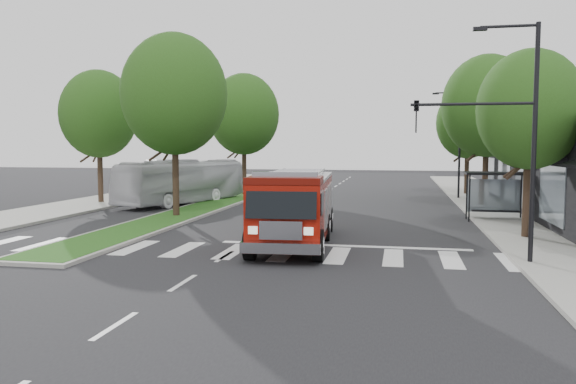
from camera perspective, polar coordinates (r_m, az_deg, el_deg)
name	(u,v)px	position (r m, az deg, el deg)	size (l,w,h in m)	color
ground	(253,239)	(24.35, -3.58, -4.76)	(140.00, 140.00, 0.00)	black
sidewalk_right	(513,216)	(34.04, 21.91, -2.26)	(5.00, 80.00, 0.15)	gray
sidewalk_left	(78,206)	(39.32, -20.53, -1.32)	(5.00, 80.00, 0.15)	gray
median	(237,197)	(43.15, -5.17, -0.52)	(3.00, 50.00, 0.15)	gray
bus_shelter	(496,183)	(31.83, 20.33, 0.88)	(3.20, 1.60, 2.61)	black
tree_right_near	(530,110)	(25.82, 23.38, 7.66)	(4.40, 4.40, 8.05)	black
tree_right_mid	(487,106)	(37.68, 19.58, 8.23)	(5.60, 5.60, 9.72)	black
tree_right_far	(468,123)	(47.55, 17.81, 6.70)	(5.00, 5.00, 8.73)	black
tree_median_near	(174,94)	(31.77, -11.48, 9.69)	(5.80, 5.80, 10.16)	black
tree_median_far	(244,114)	(44.96, -4.51, 7.87)	(5.60, 5.60, 9.72)	black
tree_left_mid	(99,114)	(40.64, -18.68, 7.51)	(5.20, 5.20, 9.16)	black
streetlight_right_near	(506,126)	(20.03, 21.29, 6.28)	(4.08, 0.22, 8.00)	black
streetlight_right_far	(458,139)	(43.42, 16.85, 5.14)	(2.11, 0.20, 8.00)	black
fire_engine	(295,208)	(22.86, 0.71, -1.61)	(3.33, 9.12, 3.10)	#550A04
city_bus	(183,182)	(39.40, -10.63, 1.05)	(2.59, 11.06, 3.08)	silver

